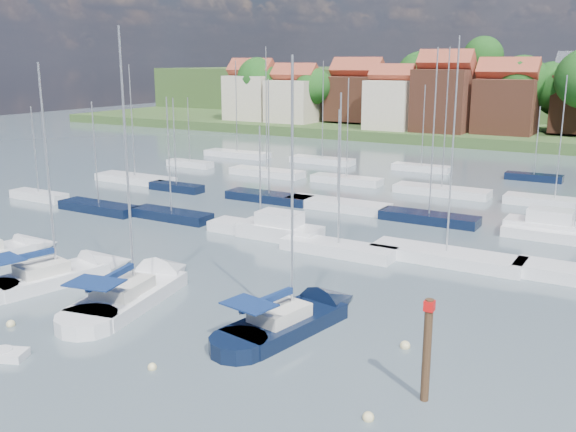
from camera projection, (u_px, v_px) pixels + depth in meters
The scene contains 15 objects.
ground at pixel (423, 200), 66.32m from camera, with size 260.00×260.00×0.00m, color #43535C.
sailboat_left at pixel (69, 274), 42.43m from camera, with size 5.42×11.59×15.25m.
sailboat_centre at pixel (145, 288), 39.82m from camera, with size 5.75×13.29×17.44m.
sailboat_navy at pixel (302, 317), 35.28m from camera, with size 5.02×11.63×15.64m.
sailboat_far at pixel (2, 253), 47.06m from camera, with size 4.66×10.28×13.26m.
tender at pixel (1, 354), 31.18m from camera, with size 2.69×2.00×0.53m.
timber_piling at pixel (426, 370), 27.05m from camera, with size 0.40×0.40×6.84m.
buoy_b at pixel (11, 326), 35.02m from camera, with size 0.48×0.48×0.48m, color beige.
buoy_c at pixel (79, 319), 36.00m from camera, with size 0.44×0.44×0.44m, color #D85914.
buoy_d at pixel (152, 369), 30.11m from camera, with size 0.43×0.43×0.43m, color beige.
buoy_e at pixel (329, 322), 35.47m from camera, with size 0.47×0.47×0.47m, color beige.
buoy_f at pixel (368, 420), 25.88m from camera, with size 0.49×0.49×0.49m, color beige.
buoy_g at pixel (405, 348), 32.36m from camera, with size 0.53×0.53×0.53m, color beige.
marina_field at pixel (426, 207), 61.22m from camera, with size 79.62×41.41×15.93m.
far_shore_town at pixel (570, 104), 141.94m from camera, with size 212.46×90.00×22.27m.
Camera 1 is at (20.55, -23.05, 14.13)m, focal length 40.00 mm.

